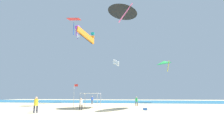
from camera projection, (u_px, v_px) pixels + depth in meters
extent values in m
cube|color=#D1BA8C|center=(110.00, 111.00, 21.37)|extent=(110.00, 110.00, 0.10)
cube|color=#1E6B93|center=(124.00, 101.00, 52.48)|extent=(110.00, 23.89, 0.03)
cylinder|color=#B2B2B7|center=(80.00, 101.00, 26.11)|extent=(0.07, 0.07, 2.32)
cylinder|color=#B2B2B7|center=(97.00, 101.00, 25.74)|extent=(0.07, 0.07, 2.32)
cylinder|color=#B2B2B7|center=(85.00, 100.00, 28.82)|extent=(0.07, 0.07, 2.32)
cylinder|color=#B2B2B7|center=(101.00, 100.00, 28.46)|extent=(0.07, 0.07, 2.32)
cube|color=white|center=(91.00, 93.00, 27.46)|extent=(2.94, 2.84, 0.06)
cylinder|color=black|center=(82.00, 107.00, 22.72)|extent=(0.15, 0.15, 0.75)
cylinder|color=black|center=(80.00, 107.00, 22.58)|extent=(0.15, 0.15, 0.75)
cylinder|color=white|center=(81.00, 102.00, 22.76)|extent=(0.39, 0.39, 0.65)
sphere|color=tan|center=(81.00, 99.00, 22.83)|extent=(0.24, 0.24, 0.24)
cylinder|color=#33384C|center=(35.00, 108.00, 20.89)|extent=(0.15, 0.15, 0.75)
cylinder|color=#33384C|center=(37.00, 108.00, 21.11)|extent=(0.15, 0.15, 0.75)
cylinder|color=purple|center=(36.00, 103.00, 21.11)|extent=(0.39, 0.39, 0.65)
sphere|color=tan|center=(36.00, 99.00, 21.17)|extent=(0.25, 0.25, 0.25)
cylinder|color=#33384C|center=(37.00, 109.00, 18.94)|extent=(0.17, 0.17, 0.85)
cylinder|color=#33384C|center=(34.00, 109.00, 18.72)|extent=(0.17, 0.17, 0.85)
cylinder|color=yellow|center=(36.00, 102.00, 18.95)|extent=(0.44, 0.44, 0.74)
sphere|color=tan|center=(36.00, 98.00, 19.03)|extent=(0.28, 0.28, 0.28)
cylinder|color=brown|center=(137.00, 104.00, 31.26)|extent=(0.16, 0.16, 0.80)
cylinder|color=brown|center=(136.00, 104.00, 31.17)|extent=(0.16, 0.16, 0.80)
cylinder|color=green|center=(136.00, 100.00, 31.33)|extent=(0.42, 0.42, 0.70)
sphere|color=tan|center=(136.00, 97.00, 31.40)|extent=(0.26, 0.26, 0.26)
cylinder|color=slate|center=(93.00, 102.00, 36.65)|extent=(0.17, 0.17, 0.85)
cylinder|color=slate|center=(92.00, 102.00, 36.89)|extent=(0.17, 0.17, 0.85)
cylinder|color=blue|center=(92.00, 99.00, 36.89)|extent=(0.45, 0.45, 0.74)
sphere|color=tan|center=(92.00, 97.00, 36.97)|extent=(0.28, 0.28, 0.28)
cylinder|color=silver|center=(74.00, 96.00, 24.73)|extent=(0.06, 0.06, 3.72)
cube|color=red|center=(76.00, 85.00, 24.95)|extent=(0.55, 0.02, 0.35)
cube|color=blue|center=(145.00, 109.00, 22.22)|extent=(0.56, 0.36, 0.32)
cube|color=white|center=(145.00, 108.00, 22.25)|extent=(0.57, 0.37, 0.03)
cone|color=black|center=(123.00, 10.00, 26.63)|extent=(5.99, 5.93, 1.75)
cylinder|color=pink|center=(126.00, 13.00, 24.35)|extent=(2.23, 0.73, 3.28)
cube|color=orange|center=(86.00, 35.00, 43.07)|extent=(3.64, 5.73, 3.81)
cube|color=black|center=(86.00, 38.00, 42.94)|extent=(2.74, 4.17, 2.11)
cube|color=red|center=(74.00, 19.00, 32.39)|extent=(2.66, 2.59, 0.70)
cylinder|color=blue|center=(74.00, 29.00, 32.08)|extent=(0.13, 0.13, 2.57)
ellipsoid|color=purple|center=(78.00, 28.00, 49.55)|extent=(1.77, 1.77, 1.24)
cylinder|color=purple|center=(79.00, 32.00, 49.27)|extent=(0.38, 0.20, 1.92)
cylinder|color=white|center=(79.00, 33.00, 49.71)|extent=(0.32, 0.40, 2.50)
cylinder|color=purple|center=(77.00, 34.00, 49.75)|extent=(0.34, 0.46, 3.07)
cylinder|color=white|center=(76.00, 32.00, 49.43)|extent=(0.38, 0.20, 1.92)
cylinder|color=purple|center=(76.00, 32.00, 48.90)|extent=(0.32, 0.40, 2.50)
cylinder|color=white|center=(78.00, 33.00, 48.78)|extent=(0.34, 0.46, 3.07)
cube|color=teal|center=(93.00, 34.00, 52.19)|extent=(0.97, 1.17, 1.07)
cube|color=orange|center=(93.00, 37.00, 52.01)|extent=(0.97, 1.17, 1.07)
cone|color=green|center=(164.00, 62.00, 45.08)|extent=(5.53, 5.50, 1.40)
cylinder|color=yellow|center=(168.00, 66.00, 43.27)|extent=(0.83, 0.53, 3.14)
cube|color=white|center=(116.00, 63.00, 46.39)|extent=(2.30, 3.85, 2.57)
cube|color=yellow|center=(116.00, 65.00, 46.30)|extent=(1.68, 2.91, 1.42)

